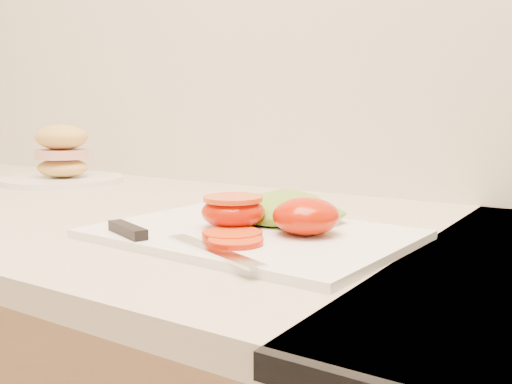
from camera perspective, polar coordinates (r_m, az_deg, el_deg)
The scene contains 9 objects.
cutting_board at distance 0.69m, azimuth -0.46°, elevation -4.23°, with size 0.36×0.26×0.01m, color white.
tomato_half_dome at distance 0.66m, azimuth 5.03°, elevation -2.41°, with size 0.08×0.08×0.04m, color #C01C00.
tomato_half_cut at distance 0.70m, azimuth -2.30°, elevation -1.85°, with size 0.08×0.08×0.04m.
tomato_slice_0 at distance 0.65m, azimuth -2.39°, elevation -4.26°, with size 0.07×0.07×0.01m, color #E25C1E.
tomato_slice_1 at distance 0.61m, azimuth -2.08°, elevation -4.97°, with size 0.06×0.06×0.01m, color #E25C1E.
lettuce_leaf_0 at distance 0.75m, azimuth 2.08°, elevation -1.56°, with size 0.17×0.11×0.03m, color #71B22F.
lettuce_leaf_1 at distance 0.73m, azimuth 5.21°, elevation -2.23°, with size 0.10×0.07×0.02m, color #71B22F.
knife at distance 0.64m, azimuth -9.73°, elevation -4.49°, with size 0.25×0.08×0.01m.
sandwich_plate at distance 1.26m, azimuth -18.79°, elevation 2.87°, with size 0.25×0.25×0.12m.
Camera 1 is at (0.36, 1.05, 1.08)m, focal length 40.00 mm.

